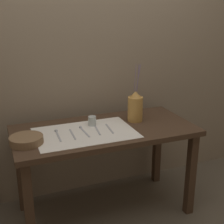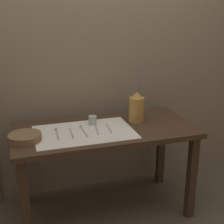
# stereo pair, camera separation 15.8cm
# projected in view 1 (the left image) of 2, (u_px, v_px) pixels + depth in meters

# --- Properties ---
(ground_plane) EXTENTS (12.00, 12.00, 0.00)m
(ground_plane) POSITION_uv_depth(u_px,v_px,m) (105.00, 210.00, 2.56)
(ground_plane) COLOR brown
(stone_wall_back) EXTENTS (7.00, 0.06, 2.40)m
(stone_wall_back) POSITION_uv_depth(u_px,v_px,m) (86.00, 56.00, 2.57)
(stone_wall_back) COLOR gray
(stone_wall_back) RESTS_ON ground_plane
(wooden_table) EXTENTS (1.35, 0.66, 0.72)m
(wooden_table) POSITION_uv_depth(u_px,v_px,m) (104.00, 140.00, 2.36)
(wooden_table) COLOR #422D1E
(wooden_table) RESTS_ON ground_plane
(linen_cloth) EXTENTS (0.71, 0.46, 0.00)m
(linen_cloth) POSITION_uv_depth(u_px,v_px,m) (85.00, 133.00, 2.24)
(linen_cloth) COLOR white
(linen_cloth) RESTS_ON wooden_table
(pitcher_with_flowers) EXTENTS (0.12, 0.12, 0.46)m
(pitcher_with_flowers) POSITION_uv_depth(u_px,v_px,m) (135.00, 107.00, 2.45)
(pitcher_with_flowers) COLOR #B7843D
(pitcher_with_flowers) RESTS_ON wooden_table
(wooden_bowl) EXTENTS (0.22, 0.22, 0.05)m
(wooden_bowl) POSITION_uv_depth(u_px,v_px,m) (26.00, 140.00, 2.05)
(wooden_bowl) COLOR brown
(wooden_bowl) RESTS_ON wooden_table
(glass_tumbler_near) EXTENTS (0.06, 0.06, 0.07)m
(glass_tumbler_near) POSITION_uv_depth(u_px,v_px,m) (92.00, 121.00, 2.37)
(glass_tumbler_near) COLOR #B7C1BC
(glass_tumbler_near) RESTS_ON wooden_table
(spoon_outer) EXTENTS (0.03, 0.21, 0.02)m
(spoon_outer) POSITION_uv_depth(u_px,v_px,m) (57.00, 133.00, 2.22)
(spoon_outer) COLOR #A8A8AD
(spoon_outer) RESTS_ON wooden_table
(knife_center) EXTENTS (0.02, 0.20, 0.00)m
(knife_center) POSITION_uv_depth(u_px,v_px,m) (72.00, 134.00, 2.21)
(knife_center) COLOR #A8A8AD
(knife_center) RESTS_ON wooden_table
(spoon_inner) EXTENTS (0.03, 0.21, 0.02)m
(spoon_inner) POSITION_uv_depth(u_px,v_px,m) (82.00, 129.00, 2.29)
(spoon_inner) COLOR #A8A8AD
(spoon_inner) RESTS_ON wooden_table
(fork_inner) EXTENTS (0.04, 0.19, 0.00)m
(fork_inner) POSITION_uv_depth(u_px,v_px,m) (97.00, 130.00, 2.28)
(fork_inner) COLOR #A8A8AD
(fork_inner) RESTS_ON wooden_table
(fork_outer) EXTENTS (0.03, 0.19, 0.00)m
(fork_outer) POSITION_uv_depth(u_px,v_px,m) (110.00, 128.00, 2.31)
(fork_outer) COLOR #A8A8AD
(fork_outer) RESTS_ON wooden_table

